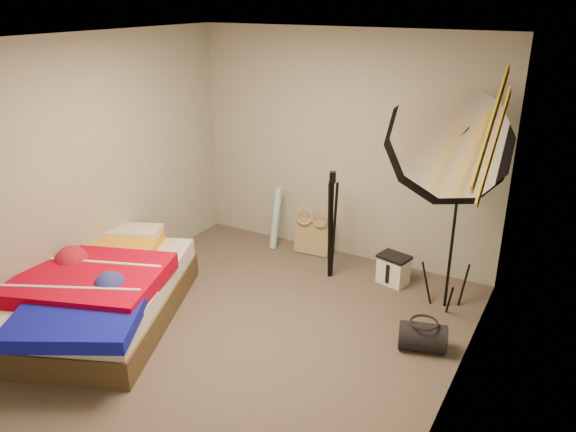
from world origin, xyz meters
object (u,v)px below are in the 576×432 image
Objects in this scene: tote_bag at (313,236)px; camera_case at (393,270)px; photo_umbrella at (447,146)px; wrapping_roll at (276,218)px; camera_tripod at (331,218)px; duffel_bag at (423,337)px; bed at (96,292)px.

tote_bag reaches higher than camera_case.
tote_bag is at bearing 157.13° from photo_umbrella.
tote_bag is 0.18× the size of photo_umbrella.
wrapping_roll is at bearing -172.96° from camera_case.
camera_tripod is at bearing -50.92° from tote_bag.
photo_umbrella is at bearing -16.16° from wrapping_roll.
photo_umbrella reaches higher than wrapping_roll.
camera_tripod is at bearing 168.90° from photo_umbrella.
camera_tripod is (-1.25, 0.82, 0.54)m from duffel_bag.
camera_tripod is (-0.64, -0.18, 0.52)m from camera_case.
duffel_bag is 1.59m from camera_tripod.
wrapping_roll is at bearing 157.62° from camera_tripod.
camera_case reaches higher than duffel_bag.
tote_bag is 0.18× the size of bed.
photo_umbrella is 1.51m from camera_tripod.
camera_tripod reaches higher than duffel_bag.
tote_bag is 0.76m from camera_tripod.
photo_umbrella is (2.02, -0.59, 1.26)m from wrapping_roll.
camera_tripod is at bearing -150.49° from camera_case.
tote_bag is 0.35× the size of camera_tripod.
camera_case is at bearing 105.07° from duffel_bag.
tote_bag is at bearing 64.55° from bed.
bed reaches higher than camera_case.
photo_umbrella reaches higher than camera_tripod.
camera_tripod reaches higher than wrapping_roll.
duffel_bag is at bearing -41.91° from tote_bag.
wrapping_roll is 2.45m from duffel_bag.
camera_case is (1.52, -0.18, -0.22)m from wrapping_roll.
bed is 1.02× the size of photo_umbrella.
wrapping_roll is 2.45m from photo_umbrella.
wrapping_roll is at bearing -175.79° from tote_bag.
camera_case is 0.84m from camera_tripod.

